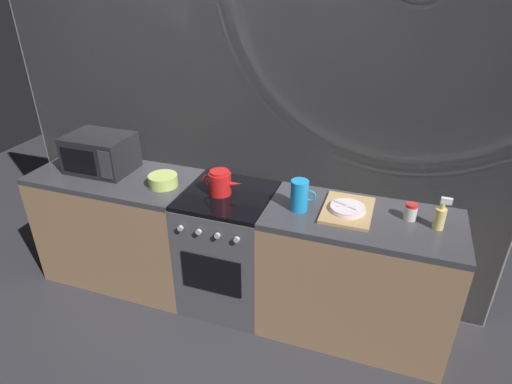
% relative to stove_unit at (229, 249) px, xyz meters
% --- Properties ---
extents(ground_plane, '(8.00, 8.00, 0.00)m').
position_rel_stove_unit_xyz_m(ground_plane, '(0.00, 0.00, -0.45)').
color(ground_plane, '#2D2D33').
extents(back_wall, '(3.60, 0.05, 2.40)m').
position_rel_stove_unit_xyz_m(back_wall, '(0.00, 0.32, 0.75)').
color(back_wall, gray).
rests_on(back_wall, ground_plane).
extents(counter_left, '(1.20, 0.60, 0.90)m').
position_rel_stove_unit_xyz_m(counter_left, '(-0.90, 0.00, 0.00)').
color(counter_left, '#997251').
rests_on(counter_left, ground_plane).
extents(stove_unit, '(0.60, 0.63, 0.90)m').
position_rel_stove_unit_xyz_m(stove_unit, '(0.00, 0.00, 0.00)').
color(stove_unit, '#4C4C51').
rests_on(stove_unit, ground_plane).
extents(counter_right, '(1.20, 0.60, 0.90)m').
position_rel_stove_unit_xyz_m(counter_right, '(0.90, 0.00, 0.00)').
color(counter_right, '#997251').
rests_on(counter_right, ground_plane).
extents(microwave, '(0.46, 0.35, 0.27)m').
position_rel_stove_unit_xyz_m(microwave, '(-1.02, 0.05, 0.59)').
color(microwave, black).
rests_on(microwave, counter_left).
extents(kettle, '(0.28, 0.15, 0.17)m').
position_rel_stove_unit_xyz_m(kettle, '(-0.04, -0.01, 0.53)').
color(kettle, red).
rests_on(kettle, stove_unit).
extents(mixing_bowl, '(0.20, 0.20, 0.08)m').
position_rel_stove_unit_xyz_m(mixing_bowl, '(-0.46, -0.03, 0.49)').
color(mixing_bowl, '#B7D166').
rests_on(mixing_bowl, counter_left).
extents(pitcher, '(0.16, 0.11, 0.20)m').
position_rel_stove_unit_xyz_m(pitcher, '(0.50, -0.04, 0.55)').
color(pitcher, '#198CD8').
rests_on(pitcher, counter_right).
extents(dish_pile, '(0.30, 0.40, 0.06)m').
position_rel_stove_unit_xyz_m(dish_pile, '(0.80, 0.03, 0.47)').
color(dish_pile, tan).
rests_on(dish_pile, counter_right).
extents(spice_jar, '(0.08, 0.08, 0.10)m').
position_rel_stove_unit_xyz_m(spice_jar, '(1.16, 0.07, 0.50)').
color(spice_jar, silver).
rests_on(spice_jar, counter_right).
extents(spray_bottle, '(0.08, 0.06, 0.20)m').
position_rel_stove_unit_xyz_m(spray_bottle, '(1.32, 0.02, 0.53)').
color(spray_bottle, '#E5CC72').
rests_on(spray_bottle, counter_right).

